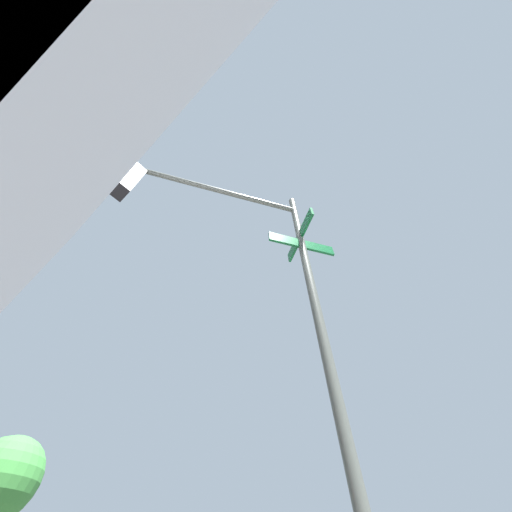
% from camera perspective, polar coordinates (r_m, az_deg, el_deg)
% --- Properties ---
extents(traffic_signal_near, '(2.19, 3.13, 6.24)m').
position_cam_1_polar(traffic_signal_near, '(3.79, -7.62, 4.01)').
color(traffic_signal_near, '#474C47').
rests_on(traffic_signal_near, ground_plane).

